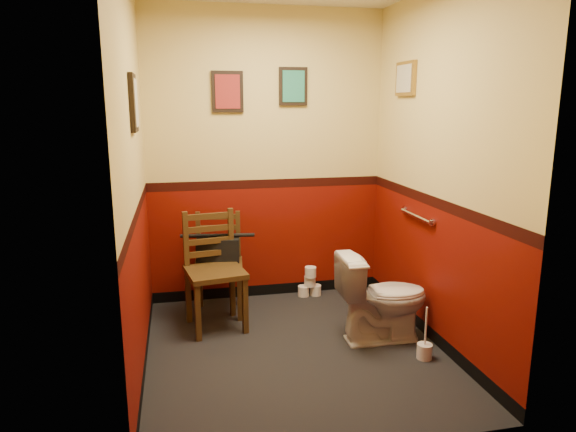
# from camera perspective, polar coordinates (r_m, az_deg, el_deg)

# --- Properties ---
(floor) EXTENTS (2.20, 2.40, 0.00)m
(floor) POSITION_cam_1_polar(r_m,az_deg,el_deg) (4.05, 0.77, -14.71)
(floor) COLOR black
(floor) RESTS_ON ground
(wall_back) EXTENTS (2.20, 0.00, 2.70)m
(wall_back) POSITION_cam_1_polar(r_m,az_deg,el_deg) (4.81, -2.41, 6.45)
(wall_back) COLOR #600C05
(wall_back) RESTS_ON ground
(wall_front) EXTENTS (2.20, 0.00, 2.70)m
(wall_front) POSITION_cam_1_polar(r_m,az_deg,el_deg) (2.50, 7.04, 0.89)
(wall_front) COLOR #600C05
(wall_front) RESTS_ON ground
(wall_left) EXTENTS (0.00, 2.40, 2.70)m
(wall_left) POSITION_cam_1_polar(r_m,az_deg,el_deg) (3.56, -16.72, 3.86)
(wall_left) COLOR #600C05
(wall_left) RESTS_ON ground
(wall_right) EXTENTS (0.00, 2.40, 2.70)m
(wall_right) POSITION_cam_1_polar(r_m,az_deg,el_deg) (4.03, 16.30, 4.83)
(wall_right) COLOR #600C05
(wall_right) RESTS_ON ground
(grab_bar) EXTENTS (0.05, 0.56, 0.06)m
(grab_bar) POSITION_cam_1_polar(r_m,az_deg,el_deg) (4.31, 14.05, -0.01)
(grab_bar) COLOR silver
(grab_bar) RESTS_ON wall_right
(framed_print_back_a) EXTENTS (0.28, 0.04, 0.36)m
(framed_print_back_a) POSITION_cam_1_polar(r_m,az_deg,el_deg) (4.72, -6.74, 13.56)
(framed_print_back_a) COLOR black
(framed_print_back_a) RESTS_ON wall_back
(framed_print_back_b) EXTENTS (0.26, 0.04, 0.34)m
(framed_print_back_b) POSITION_cam_1_polar(r_m,az_deg,el_deg) (4.82, 0.58, 14.21)
(framed_print_back_b) COLOR black
(framed_print_back_b) RESTS_ON wall_back
(framed_print_left) EXTENTS (0.04, 0.30, 0.38)m
(framed_print_left) POSITION_cam_1_polar(r_m,az_deg,el_deg) (3.63, -16.77, 11.94)
(framed_print_left) COLOR black
(framed_print_left) RESTS_ON wall_left
(framed_print_right) EXTENTS (0.04, 0.34, 0.28)m
(framed_print_right) POSITION_cam_1_polar(r_m,az_deg,el_deg) (4.54, 12.92, 14.66)
(framed_print_right) COLOR olive
(framed_print_right) RESTS_ON wall_right
(toilet) EXTENTS (0.72, 0.41, 0.70)m
(toilet) POSITION_cam_1_polar(r_m,az_deg,el_deg) (4.16, 10.47, -8.93)
(toilet) COLOR white
(toilet) RESTS_ON floor
(toilet_brush) EXTENTS (0.11, 0.11, 0.40)m
(toilet_brush) POSITION_cam_1_polar(r_m,az_deg,el_deg) (4.04, 14.92, -14.20)
(toilet_brush) COLOR silver
(toilet_brush) RESTS_ON floor
(chair_left) EXTENTS (0.52, 0.52, 0.97)m
(chair_left) POSITION_cam_1_polar(r_m,az_deg,el_deg) (4.33, -8.23, -6.01)
(chair_left) COLOR #402B13
(chair_left) RESTS_ON floor
(chair_right) EXTENTS (0.46, 0.46, 0.90)m
(chair_right) POSITION_cam_1_polar(r_m,az_deg,el_deg) (4.63, -7.72, -5.29)
(chair_right) COLOR #402B13
(chair_right) RESTS_ON floor
(handbag) EXTENTS (0.39, 0.24, 0.27)m
(handbag) POSITION_cam_1_polar(r_m,az_deg,el_deg) (4.55, -7.78, -3.81)
(handbag) COLOR black
(handbag) RESTS_ON chair_right
(tp_stack) EXTENTS (0.23, 0.14, 0.30)m
(tp_stack) POSITION_cam_1_polar(r_m,az_deg,el_deg) (5.06, 2.44, -7.51)
(tp_stack) COLOR silver
(tp_stack) RESTS_ON floor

